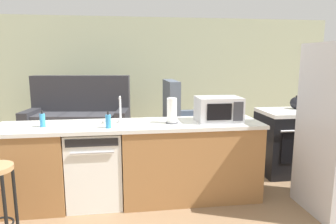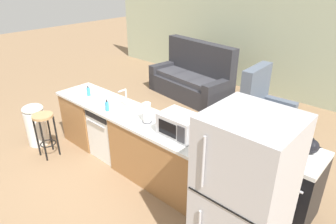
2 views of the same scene
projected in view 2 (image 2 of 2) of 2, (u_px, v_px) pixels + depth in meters
ground_plane at (125, 159)px, 4.86m from camera, size 24.00×24.00×0.00m
wall_back at (269, 39)px, 6.92m from camera, size 10.00×0.06×2.60m
kitchen_counter at (133, 142)px, 4.54m from camera, size 2.94×0.66×0.90m
dishwasher at (113, 131)px, 4.83m from camera, size 0.58×0.61×0.84m
stove_range at (284, 183)px, 3.61m from camera, size 0.76×0.68×0.90m
refrigerator at (242, 204)px, 2.69m from camera, size 0.72×0.73×1.77m
microwave at (180, 125)px, 3.72m from camera, size 0.50×0.37×0.28m
sink_faucet at (126, 100)px, 4.44m from camera, size 0.07×0.18×0.30m
paper_towel_roll at (147, 113)px, 4.02m from camera, size 0.14×0.14×0.28m
soap_bottle at (107, 106)px, 4.37m from camera, size 0.06×0.06×0.18m
dish_soap_bottle at (88, 92)px, 4.89m from camera, size 0.06×0.06×0.18m
kettle at (312, 146)px, 3.37m from camera, size 0.21×0.17×0.19m
bar_stool at (45, 126)px, 4.73m from camera, size 0.32×0.32×0.74m
trash_bin at (36, 124)px, 5.13m from camera, size 0.35×0.35×0.74m
couch at (193, 80)px, 7.13m from camera, size 2.10×1.15×1.27m
armchair at (262, 112)px, 5.62m from camera, size 0.83×0.88×1.20m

